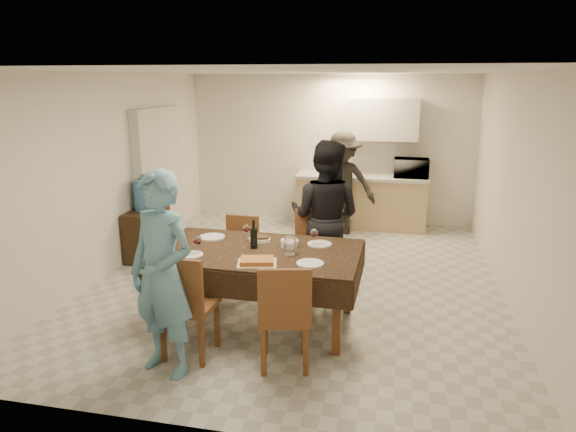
% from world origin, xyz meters
% --- Properties ---
extents(floor, '(5.00, 6.00, 0.02)m').
position_xyz_m(floor, '(0.00, 0.00, 0.00)').
color(floor, beige).
rests_on(floor, ground).
extents(ceiling, '(5.00, 6.00, 0.02)m').
position_xyz_m(ceiling, '(0.00, 0.00, 2.60)').
color(ceiling, white).
rests_on(ceiling, wall_back).
extents(wall_back, '(5.00, 0.02, 2.60)m').
position_xyz_m(wall_back, '(0.00, 3.00, 1.30)').
color(wall_back, silver).
rests_on(wall_back, floor).
extents(wall_front, '(5.00, 0.02, 2.60)m').
position_xyz_m(wall_front, '(0.00, -3.00, 1.30)').
color(wall_front, silver).
rests_on(wall_front, floor).
extents(wall_left, '(0.02, 6.00, 2.60)m').
position_xyz_m(wall_left, '(-2.50, 0.00, 1.30)').
color(wall_left, silver).
rests_on(wall_left, floor).
extents(wall_right, '(0.02, 6.00, 2.60)m').
position_xyz_m(wall_right, '(2.50, 0.00, 1.30)').
color(wall_right, silver).
rests_on(wall_right, floor).
extents(stub_partition, '(0.15, 1.40, 2.10)m').
position_xyz_m(stub_partition, '(-2.42, 1.20, 1.05)').
color(stub_partition, silver).
rests_on(stub_partition, floor).
extents(kitchen_base_cabinet, '(2.20, 0.60, 0.86)m').
position_xyz_m(kitchen_base_cabinet, '(0.60, 2.68, 0.43)').
color(kitchen_base_cabinet, tan).
rests_on(kitchen_base_cabinet, floor).
extents(kitchen_worktop, '(2.24, 0.64, 0.05)m').
position_xyz_m(kitchen_worktop, '(0.60, 2.68, 0.89)').
color(kitchen_worktop, '#B5B5B0').
rests_on(kitchen_worktop, kitchen_base_cabinet).
extents(upper_cabinet, '(1.20, 0.34, 0.70)m').
position_xyz_m(upper_cabinet, '(0.90, 2.82, 1.85)').
color(upper_cabinet, silver).
rests_on(upper_cabinet, wall_back).
extents(dining_table, '(2.11, 1.26, 0.82)m').
position_xyz_m(dining_table, '(-0.19, -1.25, 0.78)').
color(dining_table, black).
rests_on(dining_table, floor).
extents(chair_near_left, '(0.48, 0.48, 0.55)m').
position_xyz_m(chair_near_left, '(-0.64, -2.10, 0.63)').
color(chair_near_left, brown).
rests_on(chair_near_left, floor).
extents(chair_near_right, '(0.54, 0.55, 0.54)m').
position_xyz_m(chair_near_right, '(0.26, -2.10, 0.61)').
color(chair_near_right, brown).
rests_on(chair_near_right, floor).
extents(chair_far_left, '(0.43, 0.43, 0.49)m').
position_xyz_m(chair_far_left, '(-0.64, -0.59, 0.56)').
color(chair_far_left, brown).
rests_on(chair_far_left, floor).
extents(chair_far_right, '(0.48, 0.48, 0.55)m').
position_xyz_m(chair_far_right, '(0.26, -0.60, 0.63)').
color(chair_far_right, brown).
rests_on(chair_far_right, floor).
extents(console, '(0.39, 0.78, 0.72)m').
position_xyz_m(console, '(-2.28, 0.40, 0.36)').
color(console, black).
rests_on(console, floor).
extents(water_jug, '(0.29, 0.29, 0.43)m').
position_xyz_m(water_jug, '(-2.28, 0.40, 0.93)').
color(water_jug, '#4282BC').
rests_on(water_jug, console).
extents(wine_bottle, '(0.08, 0.08, 0.30)m').
position_xyz_m(wine_bottle, '(-0.24, -1.20, 0.97)').
color(wine_bottle, black).
rests_on(wine_bottle, dining_table).
extents(water_pitcher, '(0.12, 0.12, 0.18)m').
position_xyz_m(water_pitcher, '(0.16, -1.30, 0.91)').
color(water_pitcher, white).
rests_on(water_pitcher, dining_table).
extents(savoury_tart, '(0.42, 0.35, 0.05)m').
position_xyz_m(savoury_tart, '(-0.09, -1.63, 0.84)').
color(savoury_tart, '#C57D3A').
rests_on(savoury_tart, dining_table).
extents(salad_bowl, '(0.19, 0.19, 0.07)m').
position_xyz_m(salad_bowl, '(0.11, -1.07, 0.85)').
color(salad_bowl, white).
rests_on(salad_bowl, dining_table).
extents(mushroom_dish, '(0.22, 0.22, 0.04)m').
position_xyz_m(mushroom_dish, '(-0.24, -0.97, 0.84)').
color(mushroom_dish, white).
rests_on(mushroom_dish, dining_table).
extents(wine_glass_a, '(0.09, 0.09, 0.20)m').
position_xyz_m(wine_glass_a, '(-0.74, -1.50, 0.92)').
color(wine_glass_a, white).
rests_on(wine_glass_a, dining_table).
extents(wine_glass_b, '(0.08, 0.08, 0.19)m').
position_xyz_m(wine_glass_b, '(0.36, -1.00, 0.91)').
color(wine_glass_b, white).
rests_on(wine_glass_b, dining_table).
extents(wine_glass_c, '(0.08, 0.08, 0.19)m').
position_xyz_m(wine_glass_c, '(-0.39, -0.95, 0.91)').
color(wine_glass_c, white).
rests_on(wine_glass_c, dining_table).
extents(plate_near_left, '(0.24, 0.24, 0.01)m').
position_xyz_m(plate_near_left, '(-0.79, -1.55, 0.82)').
color(plate_near_left, white).
rests_on(plate_near_left, dining_table).
extents(plate_near_right, '(0.26, 0.26, 0.02)m').
position_xyz_m(plate_near_right, '(0.41, -1.55, 0.82)').
color(plate_near_right, white).
rests_on(plate_near_right, dining_table).
extents(plate_far_left, '(0.28, 0.28, 0.02)m').
position_xyz_m(plate_far_left, '(-0.79, -0.95, 0.83)').
color(plate_far_left, white).
rests_on(plate_far_left, dining_table).
extents(plate_far_right, '(0.26, 0.26, 0.01)m').
position_xyz_m(plate_far_right, '(0.41, -0.95, 0.82)').
color(plate_far_right, white).
rests_on(plate_far_right, dining_table).
extents(microwave, '(0.57, 0.39, 0.32)m').
position_xyz_m(microwave, '(1.42, 2.68, 1.07)').
color(microwave, silver).
rests_on(microwave, kitchen_worktop).
extents(person_near, '(0.76, 0.62, 1.81)m').
position_xyz_m(person_near, '(-0.74, -2.30, 0.90)').
color(person_near, '#6097B6').
rests_on(person_near, floor).
extents(person_far, '(1.01, 0.86, 1.84)m').
position_xyz_m(person_far, '(0.36, -0.20, 0.92)').
color(person_far, black).
rests_on(person_far, floor).
extents(person_kitchen, '(1.09, 0.63, 1.69)m').
position_xyz_m(person_kitchen, '(0.31, 2.23, 0.84)').
color(person_kitchen, black).
rests_on(person_kitchen, floor).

